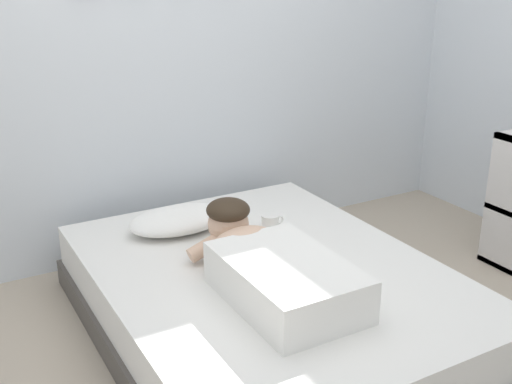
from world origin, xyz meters
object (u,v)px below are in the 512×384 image
bed (268,301)px  pillow (179,220)px  person_lying (268,264)px  cell_phone (259,312)px  coffee_cup (270,222)px

bed → pillow: pillow is taller
bed → pillow: 0.65m
bed → person_lying: (-0.09, -0.15, 0.27)m
cell_phone → person_lying: bearing=49.8°
bed → cell_phone: 0.42m
person_lying → cell_phone: bearing=-130.2°
person_lying → cell_phone: person_lying is taller
coffee_cup → cell_phone: 0.82m
bed → coffee_cup: (0.23, 0.37, 0.20)m
cell_phone → bed: bearing=54.1°
coffee_cup → cell_phone: (-0.46, -0.68, -0.03)m
bed → cell_phone: (-0.22, -0.31, 0.17)m
pillow → coffee_cup: size_ratio=4.16×
person_lying → bed: bearing=59.5°
pillow → cell_phone: 0.90m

